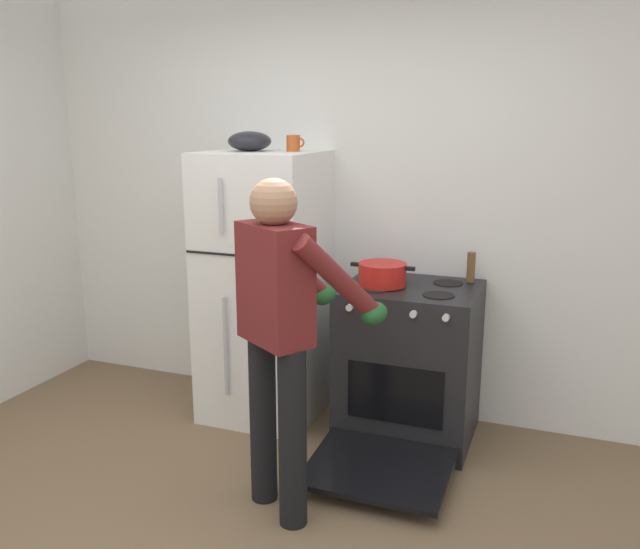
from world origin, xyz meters
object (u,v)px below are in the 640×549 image
at_px(person_cook, 283,319).
at_px(coffee_mug, 294,143).
at_px(stove_range, 408,365).
at_px(pepper_mill, 471,267).
at_px(red_pot, 382,274).
at_px(refrigerator, 265,287).
at_px(mixing_bowl, 250,141).

distance_m(person_cook, coffee_mug, 1.31).
distance_m(stove_range, person_cook, 1.14).
xyz_separation_m(person_cook, pepper_mill, (0.67, 1.17, 0.05)).
bearing_deg(red_pot, coffee_mug, 170.27).
distance_m(refrigerator, stove_range, 1.00).
relative_size(red_pot, mixing_bowl, 1.45).
bearing_deg(mixing_bowl, stove_range, -1.02).
height_order(stove_range, red_pot, red_pot).
distance_m(refrigerator, person_cook, 1.12).
height_order(refrigerator, red_pot, refrigerator).
bearing_deg(pepper_mill, refrigerator, -170.72).
relative_size(red_pot, coffee_mug, 3.33).
relative_size(refrigerator, pepper_mill, 9.38).
relative_size(coffee_mug, pepper_mill, 0.63).
xyz_separation_m(refrigerator, person_cook, (0.55, -0.97, 0.13)).
bearing_deg(coffee_mug, refrigerator, -164.60).
bearing_deg(red_pot, pepper_mill, 28.52).
relative_size(stove_range, mixing_bowl, 4.75).
bearing_deg(red_pot, refrigerator, 176.29).
relative_size(person_cook, pepper_mill, 9.07).
xyz_separation_m(refrigerator, pepper_mill, (1.23, 0.20, 0.18)).
bearing_deg(red_pot, person_cook, -103.01).
xyz_separation_m(stove_range, mixing_bowl, (-1.01, 0.02, 1.27)).
distance_m(pepper_mill, mixing_bowl, 1.50).
bearing_deg(mixing_bowl, refrigerator, -0.22).
height_order(red_pot, pepper_mill, pepper_mill).
height_order(refrigerator, person_cook, refrigerator).
distance_m(person_cook, mixing_bowl, 1.38).
distance_m(stove_range, pepper_mill, 0.67).
height_order(coffee_mug, mixing_bowl, mixing_bowl).
bearing_deg(red_pot, stove_range, 11.32).
relative_size(red_pot, pepper_mill, 2.12).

